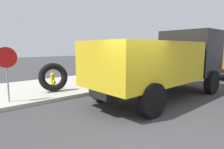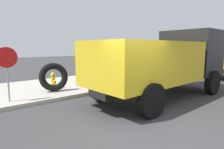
# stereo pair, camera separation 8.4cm
# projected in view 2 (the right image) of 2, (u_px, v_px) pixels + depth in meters

# --- Properties ---
(ground_plane) EXTENTS (80.00, 80.00, 0.00)m
(ground_plane) POSITION_uv_depth(u_px,v_px,m) (151.00, 126.00, 5.36)
(ground_plane) COLOR #38383A
(sidewalk_curb) EXTENTS (36.00, 5.00, 0.15)m
(sidewalk_curb) POSITION_uv_depth(u_px,v_px,m) (55.00, 87.00, 10.29)
(sidewalk_curb) COLOR #ADA89E
(sidewalk_curb) RESTS_ON ground
(fire_hydrant) EXTENTS (0.22, 0.49, 0.80)m
(fire_hydrant) POSITION_uv_depth(u_px,v_px,m) (53.00, 80.00, 9.40)
(fire_hydrant) COLOR yellow
(fire_hydrant) RESTS_ON sidewalk_curb
(loose_tire) EXTENTS (1.40, 0.83, 1.34)m
(loose_tire) POSITION_uv_depth(u_px,v_px,m) (54.00, 77.00, 8.83)
(loose_tire) COLOR black
(loose_tire) RESTS_ON sidewalk_curb
(stop_sign) EXTENTS (0.76, 0.08, 2.04)m
(stop_sign) POSITION_uv_depth(u_px,v_px,m) (7.00, 64.00, 7.03)
(stop_sign) COLOR gray
(stop_sign) RESTS_ON sidewalk_curb
(dump_truck_yellow) EXTENTS (7.06, 2.94, 3.00)m
(dump_truck_yellow) POSITION_uv_depth(u_px,v_px,m) (164.00, 60.00, 8.34)
(dump_truck_yellow) COLOR gold
(dump_truck_yellow) RESTS_ON ground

